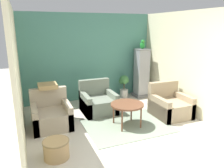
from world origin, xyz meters
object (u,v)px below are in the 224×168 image
armchair_middle (98,102)px  parrot (142,45)px  coffee_table (127,106)px  armchair_left (51,115)px  potted_plant (124,85)px  armchair_right (170,106)px  birdcage (141,74)px  wicker_basket (56,149)px

armchair_middle → parrot: (1.72, 0.76, 1.38)m
coffee_table → armchair_left: bearing=158.1°
armchair_left → potted_plant: size_ratio=1.18×
armchair_right → birdcage: bearing=85.3°
armchair_middle → wicker_basket: bearing=-128.0°
parrot → potted_plant: parrot is taller
armchair_left → birdcage: 3.22m
armchair_middle → parrot: bearing=23.9°
armchair_left → armchair_middle: size_ratio=1.00×
wicker_basket → parrot: bearing=39.0°
armchair_right → potted_plant: (-0.42, 1.78, 0.15)m
birdcage → parrot: (0.00, 0.00, 0.91)m
coffee_table → wicker_basket: (-1.66, -0.67, -0.31)m
armchair_right → armchair_middle: same height
armchair_left → armchair_right: bearing=-10.4°
armchair_right → armchair_left: bearing=169.6°
parrot → wicker_basket: parrot is taller
birdcage → potted_plant: bearing=170.7°
armchair_left → parrot: 3.47m
birdcage → armchair_right: bearing=-94.7°
potted_plant → armchair_middle: bearing=-143.7°
armchair_right → birdcage: (0.14, 1.68, 0.47)m
birdcage → armchair_middle: bearing=-156.2°
armchair_middle → wicker_basket: (-1.33, -1.71, -0.09)m
coffee_table → armchair_left: armchair_left is taller
parrot → armchair_right: bearing=-94.7°
birdcage → parrot: size_ratio=5.32×
coffee_table → parrot: parrot is taller
armchair_left → parrot: (2.96, 1.17, 1.38)m
coffee_table → birdcage: (1.39, 1.80, 0.25)m
armchair_right → parrot: 2.19m
coffee_table → parrot: 2.55m
birdcage → wicker_basket: (-3.05, -2.47, -0.56)m
armchair_right → birdcage: size_ratio=0.56×
armchair_middle → coffee_table: bearing=-72.4°
armchair_middle → potted_plant: armchair_middle is taller
wicker_basket → birdcage: bearing=38.9°
armchair_middle → potted_plant: (1.16, 0.85, 0.15)m
birdcage → potted_plant: birdcage is taller
coffee_table → wicker_basket: bearing=-158.1°
coffee_table → wicker_basket: 1.82m
armchair_right → birdcage: 1.76m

